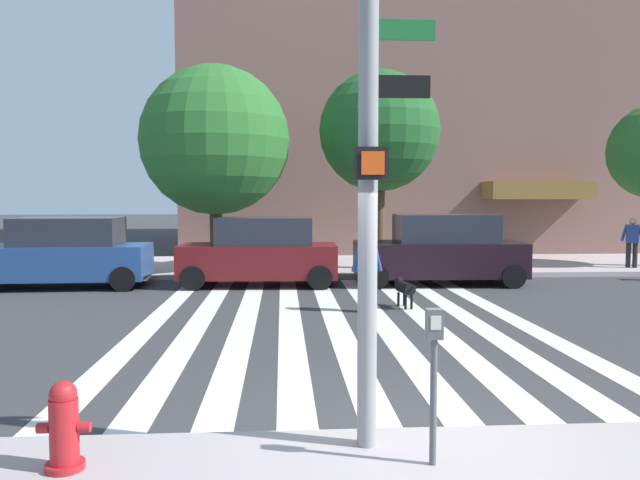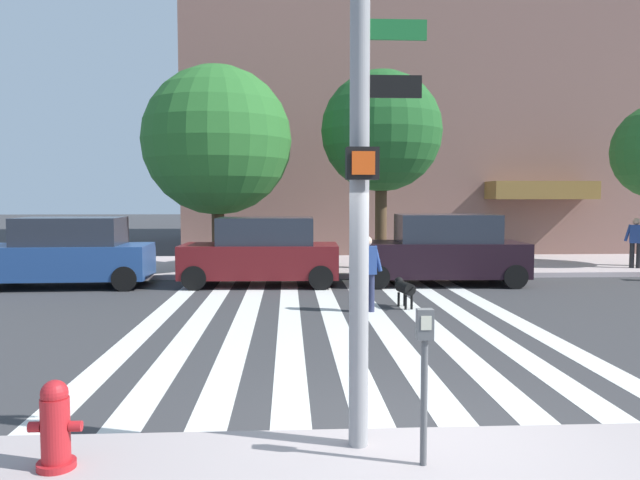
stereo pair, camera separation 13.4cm
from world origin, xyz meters
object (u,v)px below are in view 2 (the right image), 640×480
object	(u,v)px
parked_car_third_in_line	(441,250)
street_tree_middle	(381,132)
street_tree_nearest	(217,141)
parked_car_near_curb	(67,253)
fire_hydrant	(55,426)
pedestrian_dog_walker	(367,269)
traffic_light_pole	(361,77)
parking_meter_curbside	(424,365)
pedestrian_bystander	(636,240)
parked_car_behind_first	(262,252)
dog_on_leash	(404,288)

from	to	relation	value
parked_car_third_in_line	street_tree_middle	size ratio (longest dim) A/B	0.74
street_tree_nearest	street_tree_middle	world-z (taller)	street_tree_middle
parked_car_near_curb	street_tree_nearest	size ratio (longest dim) A/B	0.72
fire_hydrant	pedestrian_dog_walker	bearing A→B (deg)	64.66
traffic_light_pole	street_tree_nearest	size ratio (longest dim) A/B	0.91
fire_hydrant	parking_meter_curbside	world-z (taller)	parking_meter_curbside
fire_hydrant	pedestrian_bystander	world-z (taller)	pedestrian_bystander
traffic_light_pole	parking_meter_curbside	xyz separation A→B (m)	(0.51, -0.40, -2.49)
parked_car_third_in_line	street_tree_nearest	distance (m)	7.64
parked_car_behind_first	street_tree_nearest	size ratio (longest dim) A/B	0.68
traffic_light_pole	fire_hydrant	xyz separation A→B (m)	(-2.63, -0.30, -3.00)
parked_car_near_curb	parked_car_behind_first	bearing A→B (deg)	-0.03
parking_meter_curbside	pedestrian_bystander	world-z (taller)	pedestrian_bystander
traffic_light_pole	parked_car_near_curb	xyz separation A→B (m)	(-6.73, 11.53, -2.58)
parked_car_third_in_line	pedestrian_dog_walker	distance (m)	4.88
parked_car_near_curb	pedestrian_dog_walker	size ratio (longest dim) A/B	2.82
parked_car_near_curb	parked_car_third_in_line	size ratio (longest dim) A/B	0.97
street_tree_middle	pedestrian_dog_walker	world-z (taller)	street_tree_middle
parked_car_behind_first	dog_on_leash	bearing A→B (deg)	-47.26
street_tree_middle	pedestrian_bystander	xyz separation A→B (m)	(8.38, -0.33, -3.50)
parked_car_near_curb	dog_on_leash	size ratio (longest dim) A/B	4.61
parked_car_third_in_line	dog_on_leash	bearing A→B (deg)	-115.93
parked_car_third_in_line	parked_car_near_curb	bearing A→B (deg)	179.98
traffic_light_pole	dog_on_leash	size ratio (longest dim) A/B	5.79
pedestrian_dog_walker	dog_on_leash	world-z (taller)	pedestrian_dog_walker
parked_car_third_in_line	dog_on_leash	size ratio (longest dim) A/B	4.74
street_tree_nearest	parked_car_near_curb	bearing A→B (deg)	-150.14
traffic_light_pole	parked_car_third_in_line	world-z (taller)	traffic_light_pole
street_tree_middle	parked_car_behind_first	bearing A→B (deg)	-144.22
pedestrian_dog_walker	traffic_light_pole	bearing A→B (deg)	-97.85
dog_on_leash	pedestrian_bystander	size ratio (longest dim) A/B	0.61
fire_hydrant	pedestrian_dog_walker	xyz separation A→B (m)	(3.66, 7.73, 0.41)
dog_on_leash	parked_car_third_in_line	bearing A→B (deg)	64.07
street_tree_middle	traffic_light_pole	bearing A→B (deg)	-99.42
street_tree_middle	parked_car_third_in_line	bearing A→B (deg)	-63.95
street_tree_middle	pedestrian_bystander	distance (m)	9.09
parked_car_behind_first	pedestrian_dog_walker	bearing A→B (deg)	-59.41
traffic_light_pole	parked_car_near_curb	bearing A→B (deg)	120.29
dog_on_leash	street_tree_nearest	bearing A→B (deg)	129.37
parked_car_near_curb	pedestrian_bystander	bearing A→B (deg)	7.72
street_tree_middle	pedestrian_bystander	bearing A→B (deg)	-2.28
parked_car_near_curb	street_tree_middle	xyz separation A→B (m)	(9.09, 2.70, 3.64)
pedestrian_bystander	pedestrian_dog_walker	bearing A→B (deg)	-146.37
dog_on_leash	parked_car_behind_first	bearing A→B (deg)	132.74
traffic_light_pole	fire_hydrant	bearing A→B (deg)	-173.54
parking_meter_curbside	pedestrian_dog_walker	distance (m)	7.85
fire_hydrant	pedestrian_dog_walker	size ratio (longest dim) A/B	0.47
parked_car_third_in_line	dog_on_leash	xyz separation A→B (m)	(-1.75, -3.60, -0.52)
street_tree_middle	pedestrian_bystander	world-z (taller)	street_tree_middle
street_tree_middle	dog_on_leash	distance (m)	7.56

